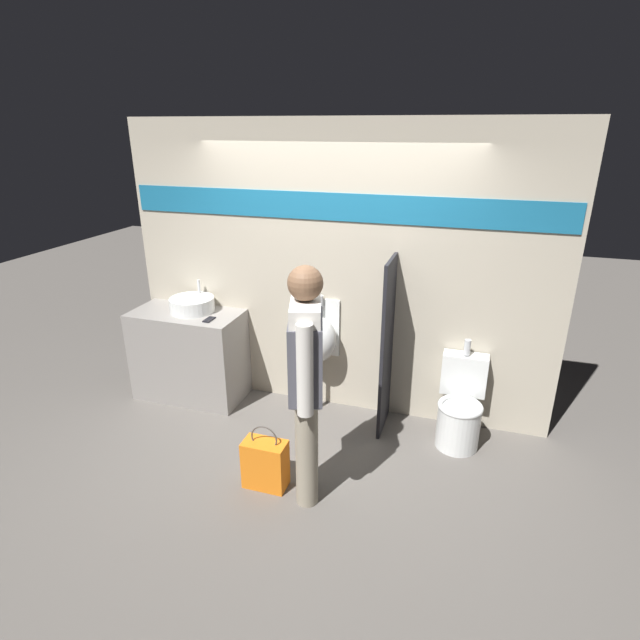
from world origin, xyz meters
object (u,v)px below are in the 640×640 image
object	(u,v)px
cell_phone	(209,320)
sink_basin	(192,305)
person_in_vest	(306,371)
shopping_bag	(265,464)
urinal_near_counter	(317,339)
toilet	(460,409)

from	to	relation	value
cell_phone	sink_basin	bearing A→B (deg)	148.83
sink_basin	person_in_vest	bearing A→B (deg)	-35.24
cell_phone	shopping_bag	xyz separation A→B (m)	(0.96, -0.96, -0.72)
sink_basin	person_in_vest	xyz separation A→B (m)	(1.58, -1.11, 0.06)
cell_phone	urinal_near_counter	xyz separation A→B (m)	(0.99, 0.24, -0.16)
sink_basin	toilet	world-z (taller)	sink_basin
sink_basin	toilet	xyz separation A→B (m)	(2.62, -0.06, -0.66)
urinal_near_counter	person_in_vest	size ratio (longest dim) A/B	0.64
person_in_vest	shopping_bag	xyz separation A→B (m)	(-0.34, -0.01, -0.84)
person_in_vest	shopping_bag	bearing A→B (deg)	74.77
cell_phone	toilet	distance (m)	2.43
cell_phone	urinal_near_counter	size ratio (longest dim) A/B	0.12
sink_basin	cell_phone	size ratio (longest dim) A/B	3.10
cell_phone	person_in_vest	xyz separation A→B (m)	(1.30, -0.95, 0.12)
sink_basin	cell_phone	bearing A→B (deg)	-31.17
shopping_bag	toilet	bearing A→B (deg)	37.58
cell_phone	urinal_near_counter	world-z (taller)	urinal_near_counter
person_in_vest	shopping_bag	world-z (taller)	person_in_vest
cell_phone	person_in_vest	world-z (taller)	person_in_vest
shopping_bag	sink_basin	bearing A→B (deg)	137.68
urinal_near_counter	toilet	distance (m)	1.43
cell_phone	person_in_vest	size ratio (longest dim) A/B	0.08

